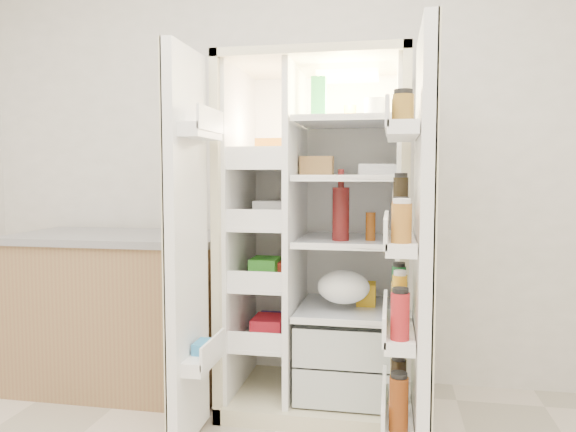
# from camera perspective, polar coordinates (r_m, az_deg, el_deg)

# --- Properties ---
(wall_back) EXTENTS (4.00, 0.02, 2.70)m
(wall_back) POSITION_cam_1_polar(r_m,az_deg,el_deg) (3.24, 1.42, 6.72)
(wall_back) COLOR white
(wall_back) RESTS_ON floor
(refrigerator) EXTENTS (0.92, 0.70, 1.80)m
(refrigerator) POSITION_cam_1_polar(r_m,az_deg,el_deg) (2.91, 3.51, -5.01)
(refrigerator) COLOR beige
(refrigerator) RESTS_ON floor
(freezer_door) EXTENTS (0.15, 0.40, 1.72)m
(freezer_door) POSITION_cam_1_polar(r_m,az_deg,el_deg) (2.43, -10.46, -3.38)
(freezer_door) COLOR white
(freezer_door) RESTS_ON floor
(fridge_door) EXTENTS (0.17, 0.58, 1.72)m
(fridge_door) POSITION_cam_1_polar(r_m,az_deg,el_deg) (2.19, 13.39, -4.88)
(fridge_door) COLOR white
(fridge_door) RESTS_ON floor
(kitchen_counter) EXTENTS (1.21, 0.65, 0.88)m
(kitchen_counter) POSITION_cam_1_polar(r_m,az_deg,el_deg) (3.30, -16.83, -9.40)
(kitchen_counter) COLOR olive
(kitchen_counter) RESTS_ON floor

